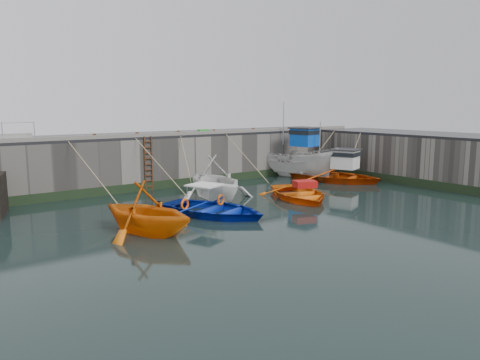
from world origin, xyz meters
TOP-DOWN VIEW (x-y plane):
  - ground at (0.00, 0.00)m, footprint 120.00×120.00m
  - quay_back at (0.00, 12.50)m, footprint 30.00×5.00m
  - quay_right at (14.50, 2.50)m, footprint 5.00×15.00m
  - road_back at (0.00, 12.50)m, footprint 30.00×5.00m
  - road_right at (14.50, 2.50)m, footprint 5.00×15.00m
  - kerb_back at (0.00, 10.15)m, footprint 30.00×0.30m
  - algae_back at (0.00, 9.96)m, footprint 30.00×0.08m
  - algae_right at (11.96, 2.50)m, footprint 0.08×15.00m
  - ladder at (-2.00, 9.91)m, footprint 0.51×0.08m
  - boat_near_white at (-6.12, 1.48)m, footprint 5.12×5.49m
  - boat_near_white_rope at (-6.12, 6.99)m, footprint 0.04×6.56m
  - boat_near_blue at (-2.35, 2.41)m, footprint 5.36×6.20m
  - boat_near_blue_rope at (-2.35, 7.45)m, footprint 0.04×5.72m
  - boat_near_blacktrim at (-0.15, 5.70)m, footprint 4.91×5.51m
  - boat_near_blacktrim_rope at (-0.15, 9.10)m, footprint 0.04×3.16m
  - boat_near_navy at (3.43, 2.94)m, footprint 5.21×6.06m
  - boat_near_navy_rope at (3.43, 7.72)m, footprint 0.04×5.25m
  - boat_far_white at (8.55, 8.53)m, footprint 3.79×6.99m
  - boat_far_orange at (9.47, 5.70)m, footprint 6.19×7.15m
  - fish_crate at (2.08, 10.38)m, footprint 0.69×0.44m
  - railing at (-8.75, 11.25)m, footprint 1.60×1.05m
  - bollard_a at (-5.00, 10.25)m, footprint 0.18×0.18m
  - bollard_b at (-2.50, 10.25)m, footprint 0.18×0.18m
  - bollard_c at (0.20, 10.25)m, footprint 0.18×0.18m
  - bollard_d at (2.80, 10.25)m, footprint 0.18×0.18m
  - bollard_e at (6.00, 10.25)m, footprint 0.18×0.18m

SIDE VIEW (x-z plane):
  - ground at x=0.00m, z-range 0.00..0.00m
  - boat_near_white at x=-6.12m, z-range -1.17..1.17m
  - boat_near_white_rope at x=-6.12m, z-range -1.55..1.55m
  - boat_near_blue at x=-2.35m, z-range -0.54..0.54m
  - boat_near_blue_rope at x=-2.35m, z-range -1.55..1.55m
  - boat_near_blacktrim at x=-0.15m, z-range -1.32..1.32m
  - boat_near_blacktrim_rope at x=-0.15m, z-range -1.55..1.55m
  - boat_near_navy at x=3.43m, z-range -0.53..0.53m
  - boat_near_navy_rope at x=3.43m, z-range -1.55..1.55m
  - algae_back at x=0.00m, z-range 0.00..0.50m
  - algae_right at x=11.96m, z-range 0.00..0.50m
  - boat_far_orange at x=9.47m, z-range -1.72..2.52m
  - boat_far_white at x=8.55m, z-range -1.70..3.85m
  - quay_back at x=0.00m, z-range 0.00..3.00m
  - quay_right at x=14.50m, z-range 0.00..3.00m
  - ladder at x=-2.00m, z-range -0.01..3.19m
  - road_back at x=0.00m, z-range 3.00..3.16m
  - road_right at x=14.50m, z-range 3.00..3.16m
  - kerb_back at x=0.00m, z-range 3.16..3.36m
  - bollard_a at x=-5.00m, z-range 3.16..3.44m
  - bollard_b at x=-2.50m, z-range 3.16..3.44m
  - bollard_c at x=0.20m, z-range 3.16..3.44m
  - bollard_d at x=2.80m, z-range 3.16..3.44m
  - bollard_e at x=6.00m, z-range 3.16..3.44m
  - fish_crate at x=2.08m, z-range 3.16..3.45m
  - railing at x=-8.75m, z-range 2.86..3.86m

